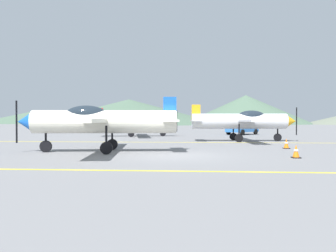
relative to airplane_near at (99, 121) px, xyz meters
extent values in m
plane|color=slate|center=(4.10, -1.11, -1.62)|extent=(400.00, 400.00, 0.00)
cube|color=yellow|center=(4.10, -6.09, -1.62)|extent=(80.00, 0.16, 0.01)
cube|color=yellow|center=(4.10, 7.65, -1.62)|extent=(80.00, 0.16, 0.01)
cylinder|color=silver|center=(0.32, 0.04, -0.05)|extent=(7.49, 2.11, 1.20)
cone|color=blue|center=(-3.73, -0.47, -0.05)|extent=(0.88, 1.10, 1.02)
cube|color=black|center=(-4.16, -0.52, -0.05)|extent=(0.06, 0.13, 2.18)
ellipsoid|color=#1E2833|center=(-0.65, -0.08, 0.31)|extent=(2.28, 1.24, 0.98)
cube|color=silver|center=(-0.11, -0.01, 0.01)|extent=(2.38, 9.65, 0.17)
cube|color=silver|center=(3.66, 0.46, 0.01)|extent=(1.11, 2.90, 0.11)
cube|color=blue|center=(3.66, 0.46, 0.61)|extent=(0.70, 0.21, 1.31)
cylinder|color=black|center=(-2.70, -0.34, -0.77)|extent=(0.11, 0.11, 1.09)
cylinder|color=black|center=(-2.70, -0.34, -1.32)|extent=(0.62, 0.21, 0.61)
cylinder|color=black|center=(0.39, 1.25, -0.77)|extent=(0.11, 0.11, 1.09)
cylinder|color=black|center=(0.39, 1.25, -1.32)|extent=(0.62, 0.21, 0.61)
cylinder|color=black|center=(0.68, -1.12, -0.77)|extent=(0.11, 0.11, 1.09)
cylinder|color=black|center=(0.68, -1.12, -1.32)|extent=(0.62, 0.21, 0.61)
cylinder|color=silver|center=(8.52, 9.36, -0.05)|extent=(7.45, 1.58, 1.20)
cone|color=#F2A519|center=(12.59, 9.57, -0.05)|extent=(0.81, 1.06, 1.02)
cube|color=black|center=(13.03, 9.60, -0.05)|extent=(0.05, 0.13, 2.18)
ellipsoid|color=#1E2833|center=(9.50, 9.41, 0.31)|extent=(2.22, 1.09, 0.98)
cube|color=silver|center=(8.96, 9.38, 0.01)|extent=(1.69, 9.62, 0.17)
cube|color=silver|center=(5.15, 9.18, 0.01)|extent=(0.91, 2.86, 0.11)
cube|color=#F2A519|center=(5.15, 9.18, 0.61)|extent=(0.69, 0.17, 1.31)
cylinder|color=black|center=(11.56, 9.52, -0.77)|extent=(0.11, 0.11, 1.09)
cylinder|color=black|center=(11.56, 9.52, -1.32)|extent=(0.62, 0.16, 0.61)
cylinder|color=black|center=(8.37, 8.15, -0.77)|extent=(0.11, 0.11, 1.09)
cylinder|color=black|center=(8.37, 8.15, -1.32)|extent=(0.62, 0.16, 0.61)
cylinder|color=black|center=(8.24, 10.54, -0.77)|extent=(0.11, 0.11, 1.09)
cylinder|color=black|center=(8.24, 10.54, -1.32)|extent=(0.62, 0.16, 0.61)
cylinder|color=white|center=(-1.14, 16.24, -0.05)|extent=(7.49, 2.56, 1.20)
cone|color=red|center=(2.87, 17.01, -0.05)|extent=(0.94, 1.14, 1.02)
cube|color=black|center=(3.29, 17.09, -0.05)|extent=(0.07, 0.14, 2.18)
ellipsoid|color=#1E2833|center=(-0.18, 16.42, 0.31)|extent=(2.32, 1.37, 0.98)
cube|color=white|center=(-0.71, 16.32, 0.01)|extent=(2.97, 9.62, 0.17)
cube|color=white|center=(-4.45, 15.61, 0.01)|extent=(1.28, 2.92, 0.11)
cube|color=red|center=(-4.45, 15.61, 0.61)|extent=(0.70, 0.26, 1.31)
cylinder|color=black|center=(1.85, 16.81, -0.77)|extent=(0.11, 0.11, 1.09)
cylinder|color=black|center=(1.85, 16.81, -1.32)|extent=(0.62, 0.24, 0.61)
cylinder|color=black|center=(-1.13, 15.02, -0.77)|extent=(0.11, 0.11, 1.09)
cylinder|color=black|center=(-1.13, 15.02, -1.32)|extent=(0.62, 0.24, 0.61)
cylinder|color=black|center=(-1.58, 17.37, -0.77)|extent=(0.11, 0.11, 1.09)
cylinder|color=black|center=(-1.58, 17.37, -1.32)|extent=(0.62, 0.24, 0.61)
cube|color=#3372BF|center=(10.59, 21.15, -0.93)|extent=(4.15, 4.45, 0.75)
cube|color=black|center=(10.69, 21.27, -0.28)|extent=(2.76, 2.86, 0.55)
cylinder|color=black|center=(8.99, 20.65, -1.30)|extent=(0.58, 0.63, 0.64)
cylinder|color=black|center=(10.36, 19.49, -1.30)|extent=(0.58, 0.63, 0.64)
cylinder|color=black|center=(10.82, 22.82, -1.30)|extent=(0.58, 0.63, 0.64)
cylinder|color=black|center=(12.19, 21.66, -1.30)|extent=(0.58, 0.63, 0.64)
cube|color=black|center=(10.32, 2.77, -1.60)|extent=(0.36, 0.36, 0.04)
cone|color=orange|center=(10.32, 2.77, -1.31)|extent=(0.29, 0.29, 0.55)
cylinder|color=white|center=(10.32, 2.77, -1.28)|extent=(0.20, 0.20, 0.08)
cube|color=black|center=(9.37, -2.02, -1.60)|extent=(0.36, 0.36, 0.04)
cone|color=orange|center=(9.37, -2.02, -1.31)|extent=(0.29, 0.29, 0.55)
cylinder|color=white|center=(9.37, -2.02, -1.28)|extent=(0.20, 0.20, 0.08)
cone|color=#4C6651|center=(-73.50, 141.64, 1.55)|extent=(55.29, 55.29, 6.35)
cone|color=#4C6651|center=(-20.84, 115.35, 3.48)|extent=(76.96, 76.96, 10.21)
cone|color=#4C6651|center=(28.04, 125.50, 4.59)|extent=(54.72, 54.72, 12.42)
camera|label=1|loc=(4.81, -16.61, 0.04)|focal=34.82mm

